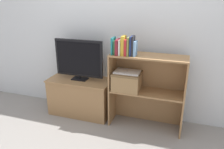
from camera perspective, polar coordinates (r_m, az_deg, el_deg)
The scene contains 18 objects.
ground_plane at distance 3.05m, azimuth -1.03°, elevation -13.20°, with size 16.00×16.00×0.00m, color gray.
wall_back at distance 3.03m, azimuth 1.80°, elevation 11.04°, with size 10.00×0.05×2.40m.
tv_stand at distance 3.27m, azimuth -8.14°, elevation -5.63°, with size 0.91×0.45×0.54m.
tv at distance 3.07m, azimuth -8.67°, elevation 4.03°, with size 0.70×0.14×0.57m.
bookshelf_lower_tier at distance 2.99m, azimuth 9.05°, elevation -7.10°, with size 0.95×0.34×0.51m.
bookshelf_upper_tier at distance 2.80m, azimuth 9.59°, elevation 1.85°, with size 0.95×0.34×0.47m.
book_teal at distance 2.71m, azimuth 0.33°, elevation 7.51°, with size 0.02×0.14×0.21m.
book_forest at distance 2.70m, azimuth 0.89°, elevation 7.12°, with size 0.03×0.12×0.17m.
book_maroon at distance 2.69m, azimuth 1.58°, elevation 7.24°, with size 0.04×0.16×0.19m.
book_ivory at distance 2.68m, azimuth 2.28°, elevation 7.18°, with size 0.02×0.16×0.19m.
book_mustard at distance 2.67m, azimuth 3.02°, elevation 7.59°, with size 0.04×0.14×0.23m.
book_crimson at distance 2.66m, azimuth 3.82°, elevation 7.12°, with size 0.03×0.15×0.19m.
book_olive at distance 2.65m, azimuth 4.48°, elevation 7.37°, with size 0.02×0.15×0.22m.
book_navy at distance 2.64m, azimuth 5.04°, elevation 7.44°, with size 0.02×0.13×0.23m.
book_charcoal at distance 2.64m, azimuth 5.56°, elevation 7.44°, with size 0.02×0.12×0.24m.
book_skyblue at distance 2.64m, azimuth 6.12°, elevation 6.77°, with size 0.03×0.13×0.18m.
storage_basket_left at distance 2.84m, azimuth 3.93°, elevation -1.48°, with size 0.35×0.30×0.23m.
laptop at distance 2.80m, azimuth 3.99°, elevation 0.72°, with size 0.32×0.22×0.02m.
Camera 1 is at (0.86, -2.41, 1.67)m, focal length 35.00 mm.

